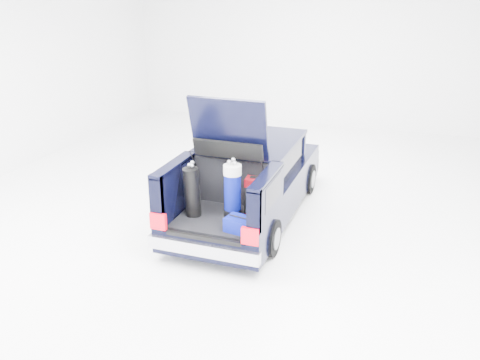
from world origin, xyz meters
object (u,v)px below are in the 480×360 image
at_px(red_suitcase, 257,196).
at_px(blue_golf_bag, 233,190).
at_px(blue_duffel, 241,225).
at_px(black_golf_bag, 192,192).
at_px(car, 251,180).

xyz_separation_m(red_suitcase, blue_golf_bag, (-0.33, -0.24, 0.15)).
bearing_deg(blue_duffel, black_golf_bag, 173.37).
bearing_deg(black_golf_bag, blue_duffel, 4.00).
height_order(red_suitcase, black_golf_bag, black_golf_bag).
relative_size(red_suitcase, black_golf_bag, 0.69).
bearing_deg(blue_golf_bag, car, 83.80).
bearing_deg(car, red_suitcase, -67.28).
distance_m(black_golf_bag, blue_golf_bag, 0.64).
height_order(red_suitcase, blue_duffel, red_suitcase).
xyz_separation_m(car, blue_duffel, (0.48, -1.94, 0.04)).
xyz_separation_m(car, blue_golf_bag, (0.17, -1.44, 0.37)).
bearing_deg(red_suitcase, blue_golf_bag, -148.94).
bearing_deg(blue_duffel, car, 114.44).
bearing_deg(black_golf_bag, red_suitcase, 47.08).
distance_m(car, red_suitcase, 1.31).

